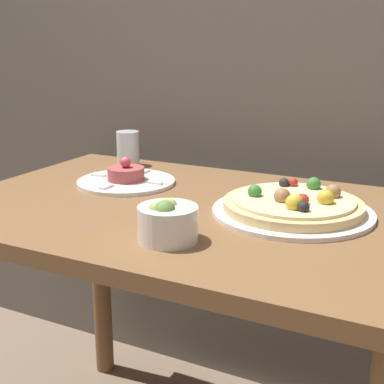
# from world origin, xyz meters

# --- Properties ---
(dining_table) EXTENTS (1.08, 0.72, 0.75)m
(dining_table) POSITION_xyz_m (0.00, 0.36, 0.63)
(dining_table) COLOR brown
(dining_table) RESTS_ON ground_plane
(pizza_plate) EXTENTS (0.34, 0.34, 0.06)m
(pizza_plate) POSITION_xyz_m (0.23, 0.40, 0.76)
(pizza_plate) COLOR white
(pizza_plate) RESTS_ON dining_table
(tartare_plate) EXTENTS (0.25, 0.25, 0.07)m
(tartare_plate) POSITION_xyz_m (-0.23, 0.45, 0.76)
(tartare_plate) COLOR white
(tartare_plate) RESTS_ON dining_table
(small_bowl) EXTENTS (0.11, 0.11, 0.08)m
(small_bowl) POSITION_xyz_m (0.06, 0.15, 0.78)
(small_bowl) COLOR white
(small_bowl) RESTS_ON dining_table
(drinking_glass) EXTENTS (0.07, 0.07, 0.10)m
(drinking_glass) POSITION_xyz_m (-0.34, 0.63, 0.80)
(drinking_glass) COLOR silver
(drinking_glass) RESTS_ON dining_table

